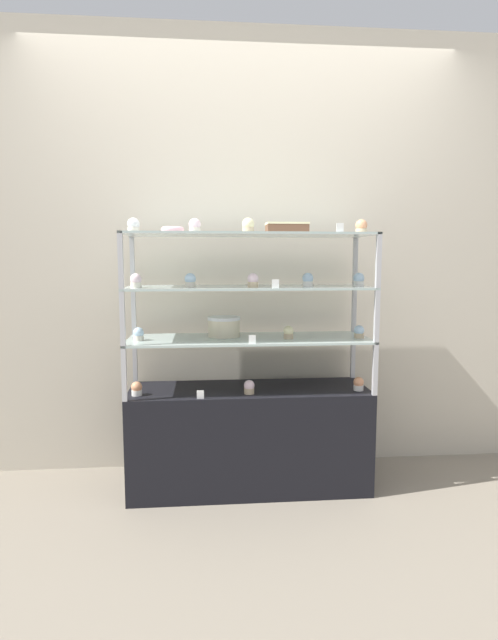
# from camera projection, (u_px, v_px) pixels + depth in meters

# --- Properties ---
(ground_plane) EXTENTS (20.00, 20.00, 0.00)m
(ground_plane) POSITION_uv_depth(u_px,v_px,m) (249.00, 486.00, 2.80)
(ground_plane) COLOR gray
(back_wall) EXTENTS (8.00, 0.05, 2.60)m
(back_wall) POSITION_uv_depth(u_px,v_px,m) (244.00, 254.00, 3.00)
(back_wall) COLOR beige
(back_wall) RESTS_ON ground_plane
(display_base) EXTENTS (1.30, 0.42, 0.56)m
(display_base) POSITION_uv_depth(u_px,v_px,m) (249.00, 438.00, 2.77)
(display_base) COLOR black
(display_base) RESTS_ON ground_plane
(display_riser_lower) EXTENTS (1.30, 0.42, 0.28)m
(display_riser_lower) POSITION_uv_depth(u_px,v_px,m) (249.00, 341.00, 2.71)
(display_riser_lower) COLOR #B7B7BC
(display_riser_lower) RESTS_ON display_base
(display_riser_middle) EXTENTS (1.30, 0.42, 0.28)m
(display_riser_middle) POSITION_uv_depth(u_px,v_px,m) (249.00, 290.00, 2.67)
(display_riser_middle) COLOR #B7B7BC
(display_riser_middle) RESTS_ON display_riser_lower
(display_riser_upper) EXTENTS (1.30, 0.42, 0.28)m
(display_riser_upper) POSITION_uv_depth(u_px,v_px,m) (249.00, 237.00, 2.64)
(display_riser_upper) COLOR #B7B7BC
(display_riser_upper) RESTS_ON display_riser_middle
(layer_cake_centerpiece) EXTENTS (0.18, 0.18, 0.11)m
(layer_cake_centerpiece) POSITION_uv_depth(u_px,v_px,m) (224.00, 326.00, 2.75)
(layer_cake_centerpiece) COLOR beige
(layer_cake_centerpiece) RESTS_ON display_riser_lower
(sheet_cake_frosted) EXTENTS (0.22, 0.13, 0.06)m
(sheet_cake_frosted) POSITION_uv_depth(u_px,v_px,m) (287.00, 228.00, 2.62)
(sheet_cake_frosted) COLOR brown
(sheet_cake_frosted) RESTS_ON display_riser_upper
(cupcake_0) EXTENTS (0.06, 0.06, 0.07)m
(cupcake_0) POSITION_uv_depth(u_px,v_px,m) (137.00, 389.00, 2.59)
(cupcake_0) COLOR white
(cupcake_0) RESTS_ON display_base
(cupcake_1) EXTENTS (0.06, 0.06, 0.07)m
(cupcake_1) POSITION_uv_depth(u_px,v_px,m) (249.00, 387.00, 2.62)
(cupcake_1) COLOR #CCB28C
(cupcake_1) RESTS_ON display_base
(cupcake_2) EXTENTS (0.06, 0.06, 0.07)m
(cupcake_2) POSITION_uv_depth(u_px,v_px,m) (359.00, 384.00, 2.69)
(cupcake_2) COLOR white
(cupcake_2) RESTS_ON display_base
(price_tag_0) EXTENTS (0.04, 0.00, 0.04)m
(price_tag_0) POSITION_uv_depth(u_px,v_px,m) (200.00, 395.00, 2.53)
(price_tag_0) COLOR white
(price_tag_0) RESTS_ON display_base
(cupcake_3) EXTENTS (0.06, 0.06, 0.07)m
(cupcake_3) POSITION_uv_depth(u_px,v_px,m) (139.00, 334.00, 2.61)
(cupcake_3) COLOR beige
(cupcake_3) RESTS_ON display_riser_lower
(cupcake_4) EXTENTS (0.06, 0.06, 0.07)m
(cupcake_4) POSITION_uv_depth(u_px,v_px,m) (288.00, 333.00, 2.68)
(cupcake_4) COLOR #CCB28C
(cupcake_4) RESTS_ON display_riser_lower
(cupcake_5) EXTENTS (0.06, 0.06, 0.07)m
(cupcake_5) POSITION_uv_depth(u_px,v_px,m) (359.00, 332.00, 2.70)
(cupcake_5) COLOR #CCB28C
(cupcake_5) RESTS_ON display_riser_lower
(price_tag_1) EXTENTS (0.04, 0.00, 0.04)m
(price_tag_1) POSITION_uv_depth(u_px,v_px,m) (252.00, 339.00, 2.52)
(price_tag_1) COLOR white
(price_tag_1) RESTS_ON display_riser_lower
(cupcake_6) EXTENTS (0.06, 0.06, 0.07)m
(cupcake_6) POSITION_uv_depth(u_px,v_px,m) (136.00, 281.00, 2.53)
(cupcake_6) COLOR beige
(cupcake_6) RESTS_ON display_riser_middle
(cupcake_7) EXTENTS (0.06, 0.06, 0.07)m
(cupcake_7) POSITION_uv_depth(u_px,v_px,m) (190.00, 281.00, 2.56)
(cupcake_7) COLOR beige
(cupcake_7) RESTS_ON display_riser_middle
(cupcake_8) EXTENTS (0.06, 0.06, 0.07)m
(cupcake_8) POSITION_uv_depth(u_px,v_px,m) (253.00, 281.00, 2.56)
(cupcake_8) COLOR #CCB28C
(cupcake_8) RESTS_ON display_riser_middle
(cupcake_9) EXTENTS (0.06, 0.06, 0.07)m
(cupcake_9) POSITION_uv_depth(u_px,v_px,m) (308.00, 280.00, 2.64)
(cupcake_9) COLOR white
(cupcake_9) RESTS_ON display_riser_middle
(cupcake_10) EXTENTS (0.06, 0.06, 0.07)m
(cupcake_10) POSITION_uv_depth(u_px,v_px,m) (359.00, 280.00, 2.67)
(cupcake_10) COLOR white
(cupcake_10) RESTS_ON display_riser_middle
(price_tag_2) EXTENTS (0.04, 0.00, 0.04)m
(price_tag_2) POSITION_uv_depth(u_px,v_px,m) (275.00, 284.00, 2.49)
(price_tag_2) COLOR white
(price_tag_2) RESTS_ON display_riser_middle
(cupcake_11) EXTENTS (0.06, 0.06, 0.07)m
(cupcake_11) POSITION_uv_depth(u_px,v_px,m) (133.00, 225.00, 2.52)
(cupcake_11) COLOR beige
(cupcake_11) RESTS_ON display_riser_upper
(cupcake_12) EXTENTS (0.06, 0.06, 0.07)m
(cupcake_12) POSITION_uv_depth(u_px,v_px,m) (195.00, 226.00, 2.56)
(cupcake_12) COLOR beige
(cupcake_12) RESTS_ON display_riser_upper
(cupcake_13) EXTENTS (0.06, 0.06, 0.07)m
(cupcake_13) POSITION_uv_depth(u_px,v_px,m) (248.00, 225.00, 2.53)
(cupcake_13) COLOR #CCB28C
(cupcake_13) RESTS_ON display_riser_upper
(cupcake_14) EXTENTS (0.06, 0.06, 0.07)m
(cupcake_14) POSITION_uv_depth(u_px,v_px,m) (361.00, 227.00, 2.62)
(cupcake_14) COLOR #CCB28C
(cupcake_14) RESTS_ON display_riser_upper
(price_tag_3) EXTENTS (0.04, 0.00, 0.04)m
(price_tag_3) POSITION_uv_depth(u_px,v_px,m) (340.00, 227.00, 2.49)
(price_tag_3) COLOR white
(price_tag_3) RESTS_ON display_riser_upper
(donut_glazed) EXTENTS (0.12, 0.12, 0.03)m
(donut_glazed) POSITION_uv_depth(u_px,v_px,m) (173.00, 230.00, 2.59)
(donut_glazed) COLOR #EFB2BC
(donut_glazed) RESTS_ON display_riser_upper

